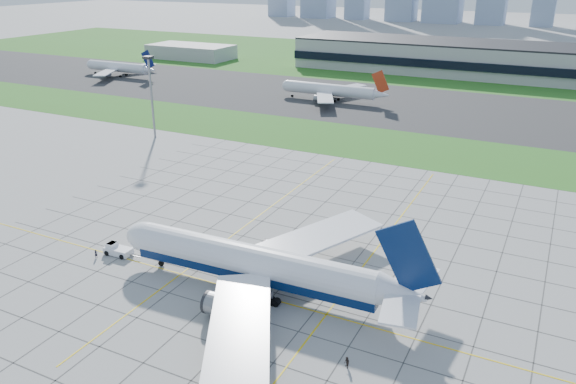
% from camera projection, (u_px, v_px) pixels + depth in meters
% --- Properties ---
extents(ground, '(1400.00, 1400.00, 0.00)m').
position_uv_depth(ground, '(235.00, 282.00, 96.98)').
color(ground, '#9F9F99').
rests_on(ground, ground).
extents(grass_median, '(700.00, 35.00, 0.04)m').
position_uv_depth(grass_median, '(389.00, 145.00, 171.71)').
color(grass_median, '#2F691E').
rests_on(grass_median, ground).
extents(asphalt_taxiway, '(700.00, 75.00, 0.04)m').
position_uv_depth(asphalt_taxiway, '(432.00, 108.00, 217.38)').
color(asphalt_taxiway, '#383838').
rests_on(asphalt_taxiway, ground).
extents(grass_far, '(700.00, 145.00, 0.04)m').
position_uv_depth(grass_far, '(478.00, 67.00, 308.73)').
color(grass_far, '#2F691E').
rests_on(grass_far, ground).
extents(apron_markings, '(120.00, 130.00, 0.03)m').
position_uv_depth(apron_markings, '(268.00, 255.00, 106.00)').
color(apron_markings, '#474744').
rests_on(apron_markings, ground).
extents(terminal, '(260.00, 43.00, 15.80)m').
position_uv_depth(terminal, '(558.00, 64.00, 268.31)').
color(terminal, '#B7B7B2').
rests_on(terminal, ground).
extents(service_block, '(50.00, 25.00, 8.00)m').
position_uv_depth(service_block, '(191.00, 52.00, 336.41)').
color(service_block, '#B7B7B2').
rests_on(service_block, ground).
extents(light_mast, '(2.50, 2.50, 25.60)m').
position_uv_depth(light_mast, '(151.00, 87.00, 174.06)').
color(light_mast, gray).
rests_on(light_mast, ground).
extents(airliner, '(56.44, 57.14, 17.76)m').
position_uv_depth(airliner, '(256.00, 264.00, 92.88)').
color(airliner, white).
rests_on(airliner, ground).
extents(pushback_tug, '(7.89, 2.93, 2.18)m').
position_uv_depth(pushback_tug, '(117.00, 250.00, 105.99)').
color(pushback_tug, white).
rests_on(pushback_tug, ground).
extents(crew_near, '(0.53, 0.67, 1.61)m').
position_uv_depth(crew_near, '(96.00, 254.00, 104.78)').
color(crew_near, black).
rests_on(crew_near, ground).
extents(crew_far, '(1.04, 1.04, 1.70)m').
position_uv_depth(crew_far, '(347.00, 363.00, 75.81)').
color(crew_far, black).
rests_on(crew_far, ground).
extents(distant_jet_0, '(40.97, 42.66, 14.08)m').
position_uv_depth(distant_jet_0, '(119.00, 67.00, 280.60)').
color(distant_jet_0, white).
rests_on(distant_jet_0, ground).
extents(distant_jet_1, '(43.97, 42.66, 14.08)m').
position_uv_depth(distant_jet_1, '(331.00, 90.00, 227.87)').
color(distant_jet_1, white).
rests_on(distant_jet_1, ground).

